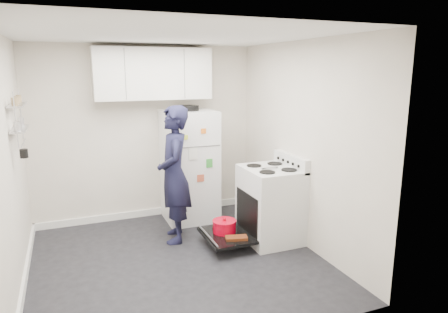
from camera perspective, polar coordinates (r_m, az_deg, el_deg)
name	(u,v)px	position (r m, az deg, el deg)	size (l,w,h in m)	color
room	(171,158)	(4.39, -7.51, -0.28)	(3.21, 3.21, 2.51)	black
electric_range	(269,205)	(5.16, 6.51, -6.88)	(0.66, 0.76, 1.10)	silver
open_oven_door	(226,231)	(5.05, 0.24, -10.59)	(0.55, 0.70, 0.23)	black
refrigerator	(189,165)	(5.77, -4.98, -1.29)	(0.72, 0.74, 1.66)	white
upper_cabinets	(153,74)	(5.68, -10.11, 11.56)	(1.60, 0.33, 0.70)	silver
wall_shelf_rack	(19,117)	(4.66, -27.29, 5.03)	(0.14, 0.60, 0.61)	#B2B2B7
person	(174,175)	(5.06, -7.14, -2.57)	(0.63, 0.41, 1.73)	black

